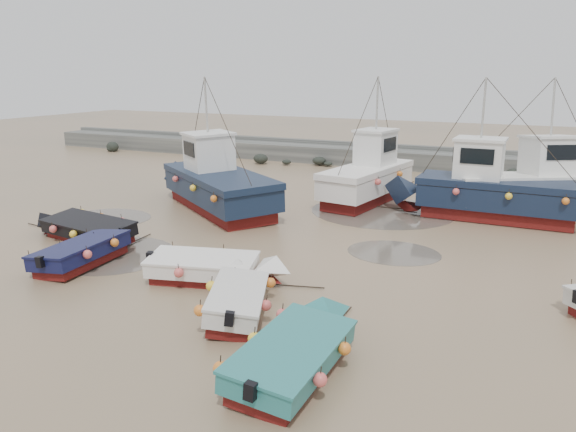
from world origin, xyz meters
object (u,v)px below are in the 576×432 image
at_px(dinghy_4, 84,226).
at_px(cabin_boat_0, 215,182).
at_px(person, 220,199).
at_px(cabin_boat_3, 541,186).
at_px(dinghy_1, 89,247).
at_px(dinghy_5, 214,265).
at_px(cabin_boat_2, 484,189).
at_px(cabin_boat_1, 372,175).
at_px(dinghy_6, 237,293).
at_px(dinghy_2, 297,347).

bearing_deg(dinghy_4, cabin_boat_0, -6.80).
bearing_deg(person, cabin_boat_3, 159.24).
bearing_deg(dinghy_4, dinghy_1, -123.27).
xyz_separation_m(cabin_boat_0, person, (-0.81, 1.69, -1.30)).
xyz_separation_m(dinghy_5, cabin_boat_2, (6.66, 11.98, 0.79)).
relative_size(cabin_boat_0, cabin_boat_3, 1.04).
bearing_deg(cabin_boat_3, cabin_boat_1, -115.19).
bearing_deg(person, cabin_boat_1, 168.78).
relative_size(dinghy_4, cabin_boat_2, 0.64).
bearing_deg(dinghy_6, dinghy_2, -59.96).
xyz_separation_m(dinghy_5, cabin_boat_1, (1.02, 13.39, 0.80)).
relative_size(dinghy_1, dinghy_6, 1.14).
relative_size(dinghy_4, cabin_boat_3, 0.66).
xyz_separation_m(dinghy_2, dinghy_4, (-11.87, 5.57, -0.01)).
bearing_deg(cabin_boat_1, cabin_boat_2, -5.23).
xyz_separation_m(dinghy_4, dinghy_5, (7.26, -1.79, 0.01)).
xyz_separation_m(dinghy_2, dinghy_6, (-2.79, 2.10, 0.01)).
xyz_separation_m(dinghy_1, dinghy_5, (4.95, 0.28, 0.00)).
bearing_deg(cabin_boat_0, dinghy_1, -141.55).
distance_m(dinghy_6, person, 14.39).
bearing_deg(dinghy_6, dinghy_4, 136.23).
distance_m(dinghy_2, dinghy_4, 13.12).
height_order(dinghy_6, cabin_boat_0, cabin_boat_0).
height_order(dinghy_1, cabin_boat_3, cabin_boat_3).
distance_m(dinghy_4, cabin_boat_0, 7.04).
distance_m(dinghy_1, cabin_boat_1, 14.94).
xyz_separation_m(dinghy_1, dinghy_6, (6.78, -1.40, 0.01)).
bearing_deg(cabin_boat_0, dinghy_5, -112.19).
xyz_separation_m(dinghy_6, cabin_boat_3, (7.14, 15.71, 0.77)).
relative_size(dinghy_5, cabin_boat_0, 0.56).
relative_size(cabin_boat_0, cabin_boat_1, 1.03).
distance_m(dinghy_1, dinghy_6, 6.92).
distance_m(dinghy_5, dinghy_6, 2.48).
relative_size(dinghy_1, person, 3.61).
bearing_deg(cabin_boat_1, dinghy_6, -78.13).
bearing_deg(cabin_boat_2, dinghy_1, 136.61).
bearing_deg(dinghy_5, dinghy_2, 35.69).
relative_size(dinghy_4, dinghy_5, 1.14).
distance_m(dinghy_5, person, 11.99).
bearing_deg(cabin_boat_0, cabin_boat_3, -33.65).
bearing_deg(dinghy_4, cabin_boat_3, -44.47).
distance_m(cabin_boat_1, cabin_boat_2, 5.82).
bearing_deg(dinghy_2, dinghy_4, 154.84).
relative_size(dinghy_2, dinghy_5, 1.07).
distance_m(cabin_boat_0, person, 2.28).
relative_size(dinghy_2, dinghy_6, 1.16).
bearing_deg(dinghy_5, dinghy_4, -118.80).
xyz_separation_m(dinghy_2, person, (-10.84, 14.02, -0.55)).
distance_m(dinghy_2, dinghy_6, 3.49).
xyz_separation_m(dinghy_2, dinghy_5, (-4.62, 3.78, 0.01)).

